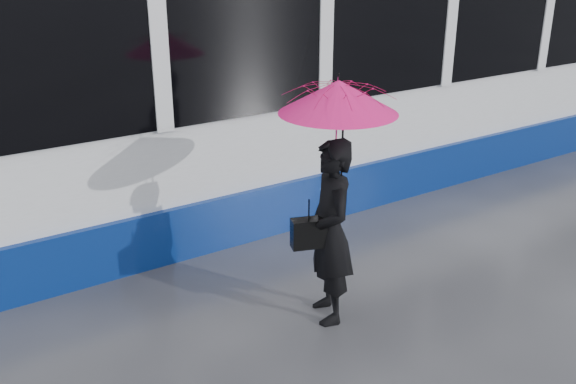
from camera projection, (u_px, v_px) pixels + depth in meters
ground at (204, 322)px, 5.91m from camera, size 90.00×90.00×0.00m
rails at (112, 227)px, 7.85m from camera, size 34.00×1.51×0.02m
woman at (330, 232)px, 5.71m from camera, size 0.60×0.73×1.72m
umbrella at (338, 120)px, 5.36m from camera, size 1.29×1.29×1.16m
handbag at (309, 233)px, 5.60m from camera, size 0.33×0.23×0.45m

